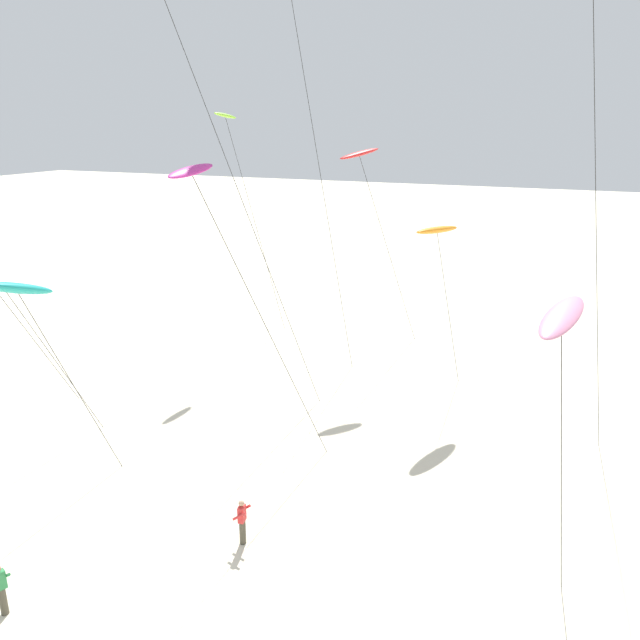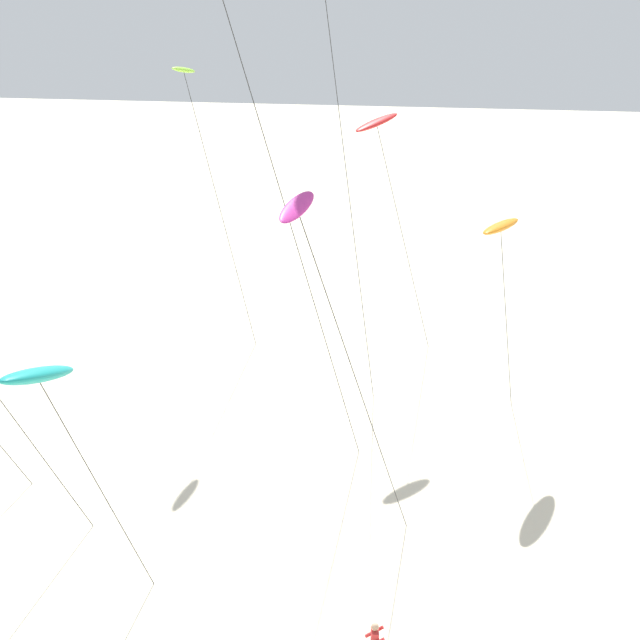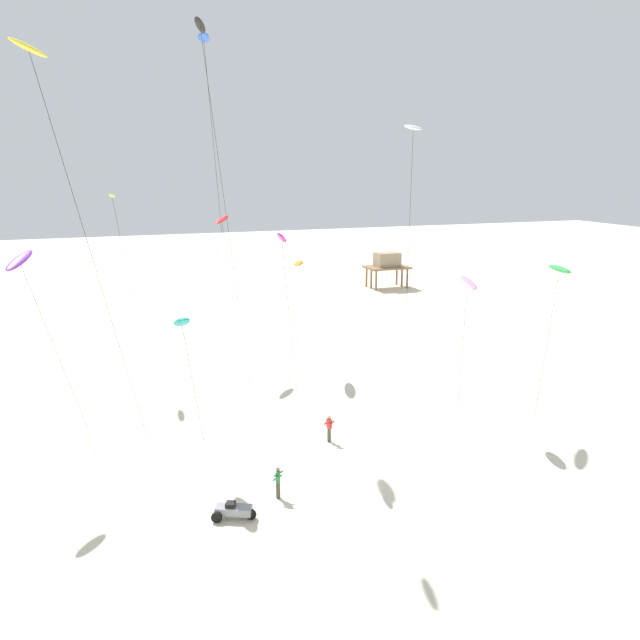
{
  "view_description": "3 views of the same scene",
  "coord_description": "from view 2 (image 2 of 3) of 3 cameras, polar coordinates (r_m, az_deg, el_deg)",
  "views": [
    {
      "loc": [
        10.74,
        -11.93,
        13.79
      ],
      "look_at": [
        0.27,
        12.93,
        5.21
      ],
      "focal_mm": 35.41,
      "sensor_mm": 36.0,
      "label": 1
    },
    {
      "loc": [
        3.03,
        -13.48,
        16.82
      ],
      "look_at": [
        -1.46,
        10.53,
        7.41
      ],
      "focal_mm": 46.76,
      "sensor_mm": 36.0,
      "label": 2
    },
    {
      "loc": [
        -11.74,
        -30.31,
        16.25
      ],
      "look_at": [
        2.03,
        7.56,
        6.66
      ],
      "focal_mm": 36.54,
      "sensor_mm": 36.0,
      "label": 3
    }
  ],
  "objects": [
    {
      "name": "kite_magenta",
      "position": [
        20.09,
        -1.33,
        7.06
      ],
      "size": [
        3.0,
        6.3,
        12.54
      ],
      "color": "#D8339E",
      "rests_on": "ground"
    },
    {
      "name": "kite_teal",
      "position": [
        21.65,
        -18.71,
        -3.63
      ],
      "size": [
        1.91,
        4.2,
        8.88
      ],
      "color": "teal",
      "rests_on": "ground"
    },
    {
      "name": "kite_red",
      "position": [
        35.99,
        3.94,
        13.19
      ],
      "size": [
        3.41,
        6.18,
        12.39
      ],
      "color": "red",
      "rests_on": "ground"
    },
    {
      "name": "kite_orange",
      "position": [
        32.94,
        12.29,
        6.25
      ],
      "size": [
        2.13,
        4.06,
        9.02
      ],
      "color": "orange",
      "rests_on": "ground"
    },
    {
      "name": "kite_lime",
      "position": [
        37.52,
        -9.2,
        16.13
      ],
      "size": [
        2.2,
        4.72,
        14.3
      ],
      "color": "#8CD833",
      "rests_on": "ground"
    }
  ]
}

